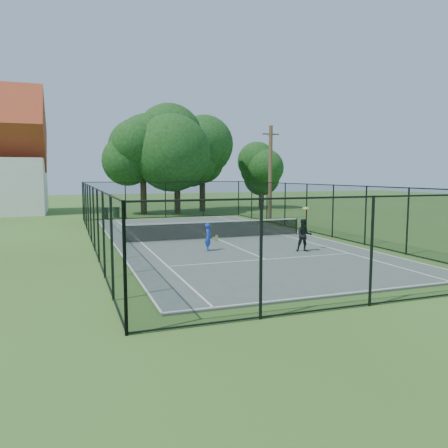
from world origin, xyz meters
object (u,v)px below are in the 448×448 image
object	(u,v)px
utility_pole	(270,172)
player_black	(304,235)
player_blue	(208,237)
tennis_net	(216,229)
trash_bin_right	(116,212)
trash_bin_left	(105,213)

from	to	relation	value
utility_pole	player_black	distance (m)	15.44
utility_pole	player_blue	xyz separation A→B (m)	(-9.19, -12.59, -3.06)
player_black	player_blue	bearing A→B (deg)	157.56
tennis_net	player_black	distance (m)	5.80
tennis_net	trash_bin_right	bearing A→B (deg)	104.98
tennis_net	trash_bin_right	world-z (taller)	tennis_net
trash_bin_right	player_blue	world-z (taller)	player_blue
tennis_net	trash_bin_left	world-z (taller)	tennis_net
player_blue	player_black	distance (m)	4.37
player_blue	player_black	world-z (taller)	player_black
trash_bin_right	trash_bin_left	bearing A→B (deg)	-140.77
tennis_net	player_blue	size ratio (longest dim) A/B	7.91
trash_bin_left	utility_pole	distance (m)	13.66
tennis_net	trash_bin_left	xyz separation A→B (m)	(-4.82, 13.62, -0.10)
utility_pole	trash_bin_left	bearing A→B (deg)	159.59
utility_pole	player_black	size ratio (longest dim) A/B	3.65
tennis_net	trash_bin_left	bearing A→B (deg)	109.49
utility_pole	player_black	bearing A→B (deg)	-109.87
trash_bin_right	utility_pole	xyz separation A→B (m)	(11.46, -5.41, 3.30)
trash_bin_left	trash_bin_right	size ratio (longest dim) A/B	1.06
tennis_net	utility_pole	xyz separation A→B (m)	(7.61, 9.00, 3.17)
tennis_net	player_black	xyz separation A→B (m)	(2.45, -5.25, 0.23)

